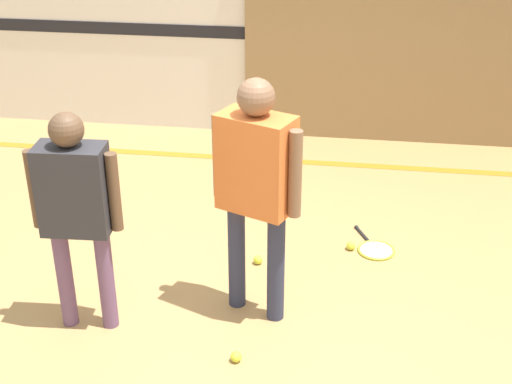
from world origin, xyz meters
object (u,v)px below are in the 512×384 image
object	(u,v)px
person_student_left	(75,201)
tennis_ball_near_instructor	(236,357)
tennis_ball_by_spare_racket	(351,246)
person_instructor	(256,176)
tennis_ball_stray_left	(258,260)
racket_spare_on_floor	(375,249)

from	to	relation	value
person_student_left	tennis_ball_near_instructor	size ratio (longest dim) A/B	21.50
tennis_ball_by_spare_racket	person_student_left	bearing A→B (deg)	-145.01
person_instructor	tennis_ball_stray_left	world-z (taller)	person_instructor
racket_spare_on_floor	tennis_ball_stray_left	distance (m)	0.89
racket_spare_on_floor	tennis_ball_by_spare_racket	bearing A→B (deg)	71.85
person_student_left	tennis_ball_by_spare_racket	size ratio (longest dim) A/B	21.50
person_instructor	tennis_ball_near_instructor	world-z (taller)	person_instructor
person_instructor	person_student_left	world-z (taller)	person_instructor
person_instructor	racket_spare_on_floor	size ratio (longest dim) A/B	2.99
person_student_left	tennis_ball_stray_left	size ratio (longest dim) A/B	21.50
tennis_ball_near_instructor	person_instructor	bearing A→B (deg)	85.02
person_instructor	racket_spare_on_floor	bearing A→B (deg)	70.29
person_instructor	tennis_ball_by_spare_racket	size ratio (longest dim) A/B	23.75
racket_spare_on_floor	tennis_ball_near_instructor	bearing A→B (deg)	124.03
tennis_ball_near_instructor	tennis_ball_stray_left	world-z (taller)	same
tennis_ball_by_spare_racket	person_instructor	bearing A→B (deg)	-125.34
person_instructor	tennis_ball_by_spare_racket	bearing A→B (deg)	76.91
tennis_ball_near_instructor	person_student_left	bearing A→B (deg)	166.81
tennis_ball_by_spare_racket	tennis_ball_near_instructor	bearing A→B (deg)	-115.26
person_instructor	racket_spare_on_floor	world-z (taller)	person_instructor
person_student_left	person_instructor	bearing A→B (deg)	12.47
tennis_ball_by_spare_racket	racket_spare_on_floor	bearing A→B (deg)	7.08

